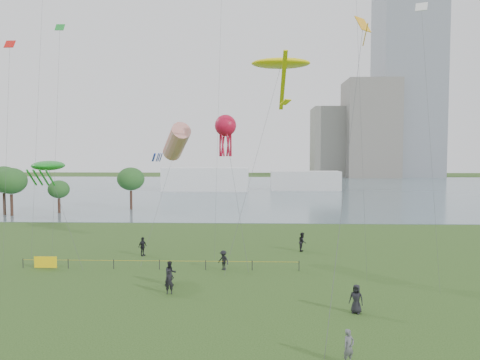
{
  "coord_description": "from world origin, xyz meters",
  "views": [
    {
      "loc": [
        1.29,
        -25.49,
        10.16
      ],
      "look_at": [
        0.0,
        10.0,
        8.0
      ],
      "focal_mm": 35.0,
      "sensor_mm": 36.0,
      "label": 1
    }
  ],
  "objects_px": {
    "fence": "(90,262)",
    "kite_flyer": "(349,347)",
    "kite_stingray": "(281,64)",
    "kite_octopus": "(225,127)"
  },
  "relations": [
    {
      "from": "kite_octopus",
      "to": "fence",
      "type": "bearing_deg",
      "value": -149.82
    },
    {
      "from": "fence",
      "to": "kite_flyer",
      "type": "xyz_separation_m",
      "value": [
        18.91,
        -17.54,
        0.29
      ]
    },
    {
      "from": "kite_stingray",
      "to": "kite_octopus",
      "type": "height_order",
      "value": "kite_stingray"
    },
    {
      "from": "kite_stingray",
      "to": "kite_octopus",
      "type": "distance_m",
      "value": 8.04
    },
    {
      "from": "fence",
      "to": "kite_octopus",
      "type": "xyz_separation_m",
      "value": [
        11.55,
        4.42,
        11.95
      ]
    },
    {
      "from": "kite_flyer",
      "to": "kite_octopus",
      "type": "xyz_separation_m",
      "value": [
        -7.37,
        21.96,
        11.66
      ]
    },
    {
      "from": "fence",
      "to": "kite_octopus",
      "type": "height_order",
      "value": "kite_octopus"
    },
    {
      "from": "fence",
      "to": "kite_flyer",
      "type": "relative_size",
      "value": 14.22
    },
    {
      "from": "fence",
      "to": "kite_flyer",
      "type": "distance_m",
      "value": 25.8
    },
    {
      "from": "kite_stingray",
      "to": "kite_flyer",
      "type": "bearing_deg",
      "value": -100.12
    }
  ]
}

